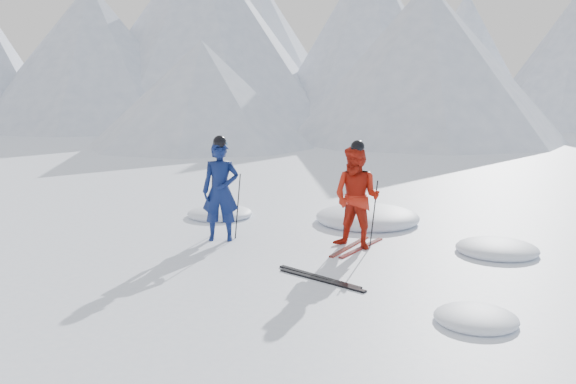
% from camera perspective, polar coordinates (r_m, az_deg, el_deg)
% --- Properties ---
extents(ground, '(160.00, 160.00, 0.00)m').
position_cam_1_polar(ground, '(10.71, 6.98, -6.80)').
color(ground, white).
rests_on(ground, ground).
extents(skier_blue, '(0.86, 0.72, 2.00)m').
position_cam_1_polar(skier_blue, '(12.22, -6.33, 0.09)').
color(skier_blue, '#0D1A4E').
rests_on(skier_blue, ground).
extents(skier_red, '(1.05, 0.87, 1.96)m').
position_cam_1_polar(skier_red, '(11.61, 6.44, -0.53)').
color(skier_red, '#B11D0E').
rests_on(skier_red, ground).
extents(pole_blue_left, '(0.13, 0.09, 1.33)m').
position_cam_1_polar(pole_blue_left, '(12.55, -7.16, -1.22)').
color(pole_blue_left, black).
rests_on(pole_blue_left, ground).
extents(pole_blue_right, '(0.13, 0.08, 1.33)m').
position_cam_1_polar(pole_blue_right, '(12.38, -4.72, -1.34)').
color(pole_blue_right, black).
rests_on(pole_blue_right, ground).
extents(pole_red_left, '(0.13, 0.10, 1.31)m').
position_cam_1_polar(pole_red_left, '(11.99, 5.38, -1.77)').
color(pole_red_left, black).
rests_on(pole_red_left, ground).
extents(pole_red_right, '(0.13, 0.09, 1.31)m').
position_cam_1_polar(pole_red_right, '(11.73, 8.03, -2.08)').
color(pole_red_right, black).
rests_on(pole_red_right, ground).
extents(ski_worn_left, '(0.27, 1.70, 0.03)m').
position_cam_1_polar(ski_worn_left, '(11.85, 5.79, -5.09)').
color(ski_worn_left, black).
rests_on(ski_worn_left, ground).
extents(ski_worn_right, '(0.38, 1.69, 0.03)m').
position_cam_1_polar(ski_worn_right, '(11.79, 6.91, -5.19)').
color(ski_worn_right, black).
rests_on(ski_worn_right, ground).
extents(ski_loose_a, '(1.62, 0.69, 0.03)m').
position_cam_1_polar(ski_loose_a, '(9.96, 2.89, -7.92)').
color(ski_loose_a, black).
rests_on(ski_loose_a, ground).
extents(ski_loose_b, '(1.64, 0.63, 0.03)m').
position_cam_1_polar(ski_loose_b, '(9.80, 3.13, -8.23)').
color(ski_loose_b, black).
rests_on(ski_loose_b, ground).
extents(snow_lumps, '(7.89, 7.01, 0.52)m').
position_cam_1_polar(snow_lumps, '(13.39, 6.84, -3.46)').
color(snow_lumps, white).
rests_on(snow_lumps, ground).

